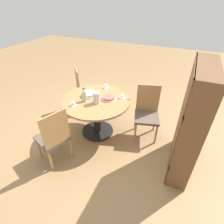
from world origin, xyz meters
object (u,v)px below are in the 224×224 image
chair_b (54,136)px  cup_c (106,86)px  coffee_pot (96,97)px  bookshelf (188,124)px  cup_a (73,104)px  water_bottle (84,96)px  chair_c (147,112)px  chair_a (84,89)px  cake_second (109,98)px  cake_main (89,94)px  cup_b (122,97)px

chair_b → cup_c: 1.39m
cup_c → coffee_pot: bearing=9.9°
bookshelf → cup_a: (0.13, -1.76, -0.04)m
bookshelf → coffee_pot: (-0.09, -1.44, 0.04)m
water_bottle → coffee_pot: bearing=98.9°
chair_c → cup_c: size_ratio=8.42×
bookshelf → cup_c: size_ratio=14.06×
chair_b → cup_a: 0.61m
chair_a → cup_a: (0.95, 0.39, 0.25)m
bookshelf → cake_second: bearing=78.1°
cake_main → cup_a: (0.38, -0.08, -0.01)m
chair_b → cup_b: size_ratio=8.42×
chair_c → coffee_pot: bearing=-168.6°
chair_a → chair_b: same height
chair_b → water_bottle: water_bottle is taller
chair_a → bookshelf: size_ratio=0.60×
bookshelf → cake_second: bookshelf is taller
cake_main → cup_a: 0.39m
bookshelf → cup_b: bearing=69.7°
bookshelf → cup_b: (-0.41, -1.11, -0.04)m
water_bottle → cake_main: bearing=-173.8°
cup_a → cup_b: bearing=130.0°
cake_main → cup_c: size_ratio=2.36×
coffee_pot → water_bottle: water_bottle is taller
chair_c → bookshelf: size_ratio=0.60×
cup_c → cake_main: bearing=-17.8°
chair_a → cup_b: bearing=-152.0°
bookshelf → chair_a: bearing=69.2°
coffee_pot → water_bottle: bearing=-81.1°
cake_main → cake_second: cake_main is taller
chair_a → cup_a: bearing=161.7°
chair_a → cake_main: size_ratio=3.57×
chair_c → cup_b: size_ratio=8.42×
cup_a → coffee_pot: bearing=125.1°
chair_c → cake_second: (0.22, -0.64, 0.25)m
coffee_pot → cake_second: 0.25m
cup_a → cup_b: size_ratio=1.00×
cake_main → water_bottle: bearing=6.2°
water_bottle → cake_second: size_ratio=1.08×
chair_a → cup_a: size_ratio=8.42×
coffee_pot → cup_b: size_ratio=2.02×
chair_c → cup_b: bearing=174.5°
cake_second → chair_a: bearing=-122.6°
chair_c → water_bottle: water_bottle is taller
chair_c → cake_second: 0.72m
coffee_pot → chair_c: bearing=117.4°
coffee_pot → cup_a: coffee_pot is taller
coffee_pot → water_bottle: (0.03, -0.21, -0.00)m
water_bottle → cake_main: (-0.19, -0.02, -0.07)m
bookshelf → cake_main: 1.69m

